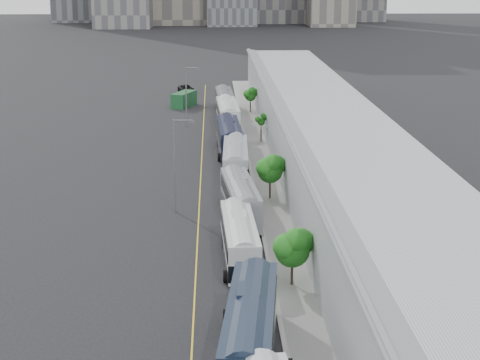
{
  "coord_description": "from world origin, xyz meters",
  "views": [
    {
      "loc": [
        -0.11,
        -24.17,
        22.3
      ],
      "look_at": [
        2.42,
        49.1,
        3.0
      ],
      "focal_mm": 60.0,
      "sensor_mm": 36.0,
      "label": 1
    }
  ],
  "objects_px": {
    "suv": "(186,89)",
    "shipping_container": "(184,99)",
    "bus_5": "(229,140)",
    "street_lamp_near": "(176,159)",
    "street_lamp_far": "(187,93)",
    "bus_3": "(240,202)",
    "bus_1": "(250,336)",
    "bus_2": "(240,243)",
    "bus_4": "(235,163)",
    "bus_7": "(225,103)",
    "bus_6": "(228,117)"
  },
  "relations": [
    {
      "from": "suv",
      "to": "bus_2",
      "type": "bearing_deg",
      "value": -101.51
    },
    {
      "from": "bus_6",
      "to": "bus_7",
      "type": "distance_m",
      "value": 13.9
    },
    {
      "from": "street_lamp_near",
      "to": "suv",
      "type": "distance_m",
      "value": 76.62
    },
    {
      "from": "bus_4",
      "to": "suv",
      "type": "relative_size",
      "value": 2.64
    },
    {
      "from": "bus_6",
      "to": "suv",
      "type": "xyz_separation_m",
      "value": [
        -7.08,
        35.48,
        -0.99
      ]
    },
    {
      "from": "street_lamp_near",
      "to": "shipping_container",
      "type": "distance_m",
      "value": 60.59
    },
    {
      "from": "bus_2",
      "to": "suv",
      "type": "bearing_deg",
      "value": 92.46
    },
    {
      "from": "bus_2",
      "to": "street_lamp_near",
      "type": "height_order",
      "value": "street_lamp_near"
    },
    {
      "from": "bus_6",
      "to": "street_lamp_far",
      "type": "distance_m",
      "value": 6.76
    },
    {
      "from": "bus_2",
      "to": "shipping_container",
      "type": "xyz_separation_m",
      "value": [
        -6.81,
        73.91,
        -0.27
      ]
    },
    {
      "from": "street_lamp_near",
      "to": "bus_6",
      "type": "bearing_deg",
      "value": 82.18
    },
    {
      "from": "bus_3",
      "to": "suv",
      "type": "height_order",
      "value": "bus_3"
    },
    {
      "from": "bus_7",
      "to": "street_lamp_far",
      "type": "bearing_deg",
      "value": -115.07
    },
    {
      "from": "bus_4",
      "to": "shipping_container",
      "type": "height_order",
      "value": "bus_4"
    },
    {
      "from": "bus_1",
      "to": "shipping_container",
      "type": "xyz_separation_m",
      "value": [
        -6.86,
        90.77,
        -0.46
      ]
    },
    {
      "from": "bus_3",
      "to": "bus_4",
      "type": "distance_m",
      "value": 14.79
    },
    {
      "from": "street_lamp_near",
      "to": "street_lamp_far",
      "type": "bearing_deg",
      "value": 90.2
    },
    {
      "from": "bus_1",
      "to": "street_lamp_far",
      "type": "height_order",
      "value": "street_lamp_far"
    },
    {
      "from": "bus_2",
      "to": "shipping_container",
      "type": "bearing_deg",
      "value": 93.31
    },
    {
      "from": "bus_5",
      "to": "suv",
      "type": "height_order",
      "value": "bus_5"
    },
    {
      "from": "bus_3",
      "to": "bus_4",
      "type": "xyz_separation_m",
      "value": [
        -0.02,
        14.79,
        0.1
      ]
    },
    {
      "from": "bus_5",
      "to": "street_lamp_near",
      "type": "bearing_deg",
      "value": -104.39
    },
    {
      "from": "bus_6",
      "to": "shipping_container",
      "type": "relative_size",
      "value": 2.17
    },
    {
      "from": "bus_1",
      "to": "bus_6",
      "type": "distance_m",
      "value": 71.31
    },
    {
      "from": "bus_1",
      "to": "bus_5",
      "type": "xyz_separation_m",
      "value": [
        -0.02,
        55.7,
        -0.04
      ]
    },
    {
      "from": "bus_5",
      "to": "bus_2",
      "type": "bearing_deg",
      "value": -92.18
    },
    {
      "from": "bus_1",
      "to": "bus_5",
      "type": "distance_m",
      "value": 55.7
    },
    {
      "from": "bus_3",
      "to": "bus_7",
      "type": "xyz_separation_m",
      "value": [
        -0.55,
        57.02,
        0.01
      ]
    },
    {
      "from": "bus_4",
      "to": "bus_2",
      "type": "bearing_deg",
      "value": -89.23
    },
    {
      "from": "shipping_container",
      "to": "suv",
      "type": "distance_m",
      "value": 16.04
    },
    {
      "from": "bus_1",
      "to": "bus_5",
      "type": "bearing_deg",
      "value": 95.91
    },
    {
      "from": "bus_4",
      "to": "bus_6",
      "type": "xyz_separation_m",
      "value": [
        -0.29,
        28.34,
        0.06
      ]
    },
    {
      "from": "suv",
      "to": "shipping_container",
      "type": "bearing_deg",
      "value": -105.47
    },
    {
      "from": "bus_2",
      "to": "suv",
      "type": "relative_size",
      "value": 2.43
    },
    {
      "from": "bus_6",
      "to": "street_lamp_near",
      "type": "bearing_deg",
      "value": -99.84
    },
    {
      "from": "bus_5",
      "to": "street_lamp_far",
      "type": "relative_size",
      "value": 1.53
    },
    {
      "from": "suv",
      "to": "bus_4",
      "type": "bearing_deg",
      "value": -99.33
    },
    {
      "from": "bus_6",
      "to": "suv",
      "type": "distance_m",
      "value": 36.2
    },
    {
      "from": "bus_7",
      "to": "street_lamp_near",
      "type": "bearing_deg",
      "value": -97.59
    },
    {
      "from": "bus_1",
      "to": "bus_4",
      "type": "bearing_deg",
      "value": 95.38
    },
    {
      "from": "bus_7",
      "to": "bus_2",
      "type": "bearing_deg",
      "value": -91.9
    },
    {
      "from": "bus_4",
      "to": "shipping_container",
      "type": "relative_size",
      "value": 2.09
    },
    {
      "from": "suv",
      "to": "street_lamp_near",
      "type": "bearing_deg",
      "value": -104.83
    },
    {
      "from": "bus_7",
      "to": "street_lamp_near",
      "type": "xyz_separation_m",
      "value": [
        -5.39,
        -54.89,
        3.61
      ]
    },
    {
      "from": "bus_1",
      "to": "bus_2",
      "type": "xyz_separation_m",
      "value": [
        -0.06,
        16.86,
        -0.19
      ]
    },
    {
      "from": "bus_6",
      "to": "bus_4",
      "type": "bearing_deg",
      "value": -91.43
    },
    {
      "from": "bus_4",
      "to": "bus_6",
      "type": "height_order",
      "value": "bus_6"
    },
    {
      "from": "bus_2",
      "to": "bus_6",
      "type": "height_order",
      "value": "bus_6"
    },
    {
      "from": "bus_7",
      "to": "suv",
      "type": "bearing_deg",
      "value": 105.59
    },
    {
      "from": "bus_4",
      "to": "street_lamp_far",
      "type": "distance_m",
      "value": 30.07
    }
  ]
}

